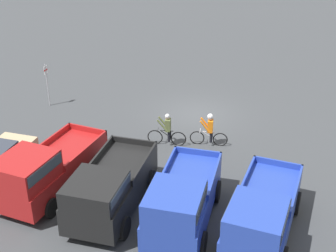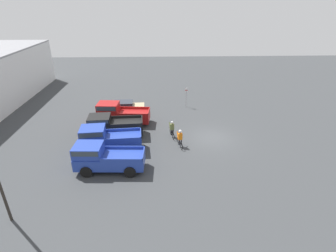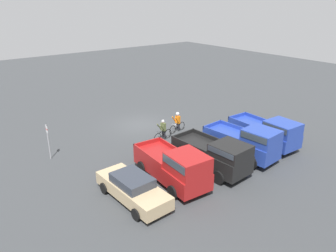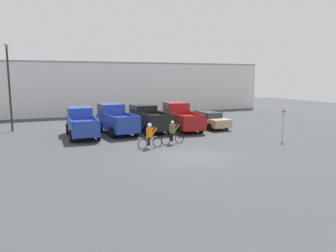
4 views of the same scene
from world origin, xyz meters
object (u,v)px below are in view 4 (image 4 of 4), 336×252
(pickup_truck_1, at_px, (115,119))
(sedan_0, at_px, (209,120))
(pickup_truck_0, at_px, (81,122))
(cyclist_1, at_px, (150,135))
(cyclist_0, at_px, (173,133))
(pickup_truck_3, at_px, (180,116))
(pickup_truck_2, at_px, (148,118))
(lamppost, at_px, (9,80))
(fire_lane_sign, at_px, (283,120))

(pickup_truck_1, distance_m, sedan_0, 8.46)
(pickup_truck_0, xyz_separation_m, cyclist_1, (3.36, -6.05, -0.27))
(pickup_truck_1, height_order, cyclist_0, pickup_truck_1)
(sedan_0, distance_m, cyclist_1, 9.78)
(pickup_truck_3, bearing_deg, pickup_truck_1, 176.95)
(pickup_truck_0, bearing_deg, pickup_truck_1, 5.24)
(pickup_truck_1, bearing_deg, cyclist_0, -66.24)
(pickup_truck_3, height_order, sedan_0, pickup_truck_3)
(pickup_truck_2, distance_m, lamppost, 11.87)
(sedan_0, bearing_deg, pickup_truck_2, 176.03)
(fire_lane_sign, relative_size, lamppost, 0.33)
(pickup_truck_1, distance_m, cyclist_0, 6.23)
(fire_lane_sign, bearing_deg, sedan_0, 103.69)
(cyclist_1, xyz_separation_m, fire_lane_sign, (9.61, -1.48, 0.61))
(pickup_truck_2, distance_m, fire_lane_sign, 10.72)
(pickup_truck_0, bearing_deg, cyclist_0, -46.00)
(pickup_truck_2, bearing_deg, sedan_0, -3.97)
(pickup_truck_2, xyz_separation_m, cyclist_1, (-2.20, -6.25, -0.26))
(pickup_truck_0, bearing_deg, lamppost, 137.05)
(sedan_0, bearing_deg, pickup_truck_3, 177.17)
(cyclist_0, bearing_deg, fire_lane_sign, -15.19)
(pickup_truck_3, bearing_deg, pickup_truck_2, 174.93)
(pickup_truck_1, relative_size, lamppost, 0.71)
(pickup_truck_1, relative_size, cyclist_1, 2.89)
(pickup_truck_2, bearing_deg, fire_lane_sign, -46.22)
(pickup_truck_0, relative_size, cyclist_0, 2.84)
(cyclist_1, distance_m, lamppost, 13.99)
(fire_lane_sign, bearing_deg, pickup_truck_3, 121.33)
(pickup_truck_3, bearing_deg, fire_lane_sign, -58.67)
(sedan_0, bearing_deg, pickup_truck_0, 179.04)
(sedan_0, xyz_separation_m, lamppost, (-16.17, 4.84, 3.52))
(pickup_truck_0, height_order, pickup_truck_3, pickup_truck_3)
(pickup_truck_2, xyz_separation_m, sedan_0, (5.62, -0.39, -0.39))
(sedan_0, xyz_separation_m, cyclist_1, (-7.82, -5.86, 0.13))
(pickup_truck_0, bearing_deg, pickup_truck_2, 2.09)
(pickup_truck_3, xyz_separation_m, cyclist_0, (-3.17, -5.38, -0.36))
(pickup_truck_1, relative_size, fire_lane_sign, 2.12)
(cyclist_1, bearing_deg, lamppost, 127.97)
(pickup_truck_0, bearing_deg, fire_lane_sign, -30.14)
(pickup_truck_1, relative_size, pickup_truck_3, 0.95)
(cyclist_0, distance_m, fire_lane_sign, 8.03)
(pickup_truck_0, height_order, cyclist_1, pickup_truck_0)
(pickup_truck_0, height_order, sedan_0, pickup_truck_0)
(lamppost, bearing_deg, sedan_0, -16.65)
(pickup_truck_1, height_order, sedan_0, pickup_truck_1)
(cyclist_1, bearing_deg, pickup_truck_3, 49.86)
(lamppost, bearing_deg, cyclist_0, -44.56)
(cyclist_0, relative_size, fire_lane_sign, 0.76)
(pickup_truck_2, height_order, pickup_truck_3, pickup_truck_3)
(pickup_truck_0, distance_m, fire_lane_sign, 15.00)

